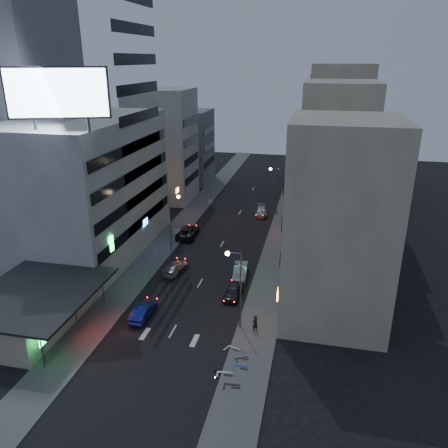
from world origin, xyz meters
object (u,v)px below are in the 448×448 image
(scooter_black_b, at_px, (248,352))
(parked_car_left, at_px, (188,232))
(parked_car_right_near, at_px, (233,292))
(scooter_silver_b, at_px, (240,344))
(road_car_blue, at_px, (143,312))
(person, at_px, (255,324))
(scooter_silver_a, at_px, (233,366))
(scooter_black_a, at_px, (241,378))
(parked_car_right_far, at_px, (261,211))
(parked_car_right_mid, at_px, (240,271))
(scooter_blue, at_px, (249,361))
(road_car_silver, at_px, (175,268))

(scooter_black_b, bearing_deg, parked_car_left, 3.47)
(parked_car_right_near, relative_size, scooter_silver_b, 2.25)
(road_car_blue, bearing_deg, scooter_black_b, 161.62)
(person, bearing_deg, scooter_silver_a, 38.31)
(parked_car_left, distance_m, scooter_black_a, 32.47)
(road_car_blue, bearing_deg, person, -179.38)
(parked_car_left, distance_m, parked_car_right_far, 15.15)
(parked_car_left, relative_size, road_car_blue, 1.27)
(parked_car_left, distance_m, scooter_silver_b, 28.00)
(parked_car_right_mid, xyz_separation_m, parked_car_left, (-9.97, 10.96, 0.02))
(parked_car_right_near, relative_size, scooter_blue, 2.19)
(parked_car_right_near, xyz_separation_m, person, (3.34, -6.09, 0.28))
(parked_car_right_mid, bearing_deg, parked_car_right_far, 85.57)
(person, relative_size, scooter_black_a, 0.86)
(parked_car_right_mid, height_order, scooter_black_a, parked_car_right_mid)
(parked_car_left, relative_size, scooter_black_a, 2.79)
(scooter_silver_a, relative_size, scooter_blue, 1.10)
(scooter_black_a, bearing_deg, scooter_blue, -11.84)
(scooter_silver_a, relative_size, scooter_silver_b, 1.13)
(parked_car_right_far, xyz_separation_m, scooter_black_a, (4.03, -41.46, 0.03))
(scooter_black_b, bearing_deg, scooter_silver_b, 17.98)
(parked_car_right_near, height_order, scooter_silver_b, parked_car_right_near)
(parked_car_right_far, distance_m, scooter_blue, 39.41)
(parked_car_left, xyz_separation_m, scooter_black_b, (13.39, -25.94, -0.13))
(parked_car_left, height_order, scooter_silver_a, parked_car_left)
(parked_car_left, height_order, scooter_silver_b, parked_car_left)
(person, distance_m, scooter_silver_a, 6.36)
(parked_car_left, relative_size, scooter_silver_b, 3.08)
(parked_car_left, bearing_deg, scooter_black_b, 115.33)
(road_car_blue, xyz_separation_m, scooter_black_a, (11.52, -7.66, 0.01))
(scooter_silver_a, relative_size, scooter_black_b, 1.19)
(scooter_blue, height_order, scooter_silver_b, scooter_blue)
(parked_car_left, xyz_separation_m, person, (13.43, -21.98, 0.20))
(road_car_silver, xyz_separation_m, scooter_blue, (11.80, -15.73, 0.02))
(scooter_blue, bearing_deg, parked_car_right_near, 19.97)
(parked_car_right_near, relative_size, parked_car_right_mid, 0.89)
(parked_car_left, xyz_separation_m, scooter_black_a, (13.42, -29.57, -0.04))
(person, bearing_deg, parked_car_right_mid, -116.25)
(person, height_order, scooter_black_b, person)
(parked_car_left, distance_m, scooter_blue, 30.52)
(scooter_silver_a, bearing_deg, scooter_black_b, -24.72)
(scooter_silver_a, height_order, scooter_black_b, scooter_silver_a)
(road_car_silver, relative_size, scooter_black_a, 2.31)
(parked_car_right_near, height_order, scooter_blue, parked_car_right_near)
(parked_car_right_far, xyz_separation_m, road_car_silver, (-7.50, -23.44, -0.03))
(parked_car_right_near, bearing_deg, scooter_silver_a, -74.35)
(parked_car_left, height_order, parked_car_right_far, parked_car_left)
(road_car_silver, height_order, scooter_silver_b, road_car_silver)
(road_car_blue, bearing_deg, scooter_black_a, 147.32)
(parked_car_right_near, xyz_separation_m, parked_car_right_mid, (-0.13, 4.93, 0.06))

